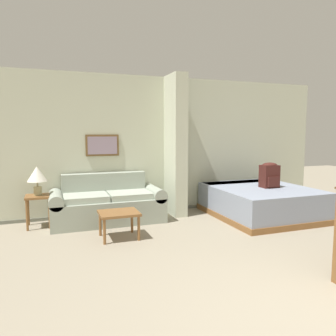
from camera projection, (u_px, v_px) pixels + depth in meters
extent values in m
cube|color=beige|center=(167.00, 145.00, 6.45)|extent=(6.73, 0.12, 2.60)
cube|color=slate|center=(168.00, 209.00, 6.52)|extent=(6.73, 0.02, 0.06)
cube|color=brown|center=(102.00, 145.00, 5.94)|extent=(0.60, 0.02, 0.39)
cube|color=gray|center=(103.00, 145.00, 5.93)|extent=(0.53, 0.01, 0.32)
cube|color=beige|center=(176.00, 145.00, 6.11)|extent=(0.24, 0.63, 2.60)
cube|color=#99A393|center=(108.00, 210.00, 5.65)|extent=(1.48, 0.84, 0.41)
cube|color=#99A393|center=(104.00, 184.00, 5.91)|extent=(1.48, 0.20, 0.41)
cube|color=#99A393|center=(56.00, 214.00, 5.37)|extent=(0.21, 0.84, 0.41)
cylinder|color=#99A393|center=(56.00, 199.00, 5.34)|extent=(0.23, 0.84, 0.23)
cube|color=#99A393|center=(154.00, 206.00, 5.94)|extent=(0.21, 0.84, 0.41)
cylinder|color=#99A393|center=(154.00, 193.00, 5.91)|extent=(0.23, 0.84, 0.23)
cube|color=#AAB5A4|center=(86.00, 198.00, 5.45)|extent=(0.72, 0.60, 0.10)
cube|color=#AAB5A4|center=(129.00, 195.00, 5.70)|extent=(0.72, 0.60, 0.10)
cube|color=brown|center=(119.00, 213.00, 4.77)|extent=(0.57, 0.49, 0.04)
cylinder|color=brown|center=(105.00, 232.00, 4.52)|extent=(0.04, 0.04, 0.36)
cylinder|color=brown|center=(139.00, 228.00, 4.69)|extent=(0.04, 0.04, 0.36)
cylinder|color=brown|center=(100.00, 224.00, 4.90)|extent=(0.04, 0.04, 0.36)
cylinder|color=brown|center=(132.00, 221.00, 5.07)|extent=(0.04, 0.04, 0.36)
cube|color=brown|center=(38.00, 196.00, 5.32)|extent=(0.39, 0.39, 0.04)
cylinder|color=brown|center=(27.00, 216.00, 5.14)|extent=(0.04, 0.04, 0.49)
cylinder|color=brown|center=(50.00, 214.00, 5.25)|extent=(0.04, 0.04, 0.49)
cylinder|color=brown|center=(28.00, 211.00, 5.45)|extent=(0.04, 0.04, 0.49)
cylinder|color=brown|center=(50.00, 209.00, 5.56)|extent=(0.04, 0.04, 0.49)
cylinder|color=tan|center=(38.00, 191.00, 5.31)|extent=(0.13, 0.13, 0.15)
cylinder|color=tan|center=(37.00, 184.00, 5.30)|extent=(0.02, 0.02, 0.08)
cone|color=white|center=(37.00, 174.00, 5.28)|extent=(0.31, 0.31, 0.24)
cube|color=brown|center=(260.00, 213.00, 6.07)|extent=(1.70, 1.93, 0.10)
cube|color=#8993A8|center=(261.00, 199.00, 6.04)|extent=(1.66, 1.89, 0.44)
cube|color=white|center=(240.00, 184.00, 6.70)|extent=(1.54, 0.36, 0.10)
cube|color=#471E19|center=(269.00, 176.00, 5.99)|extent=(0.31, 0.22, 0.41)
cube|color=#471E19|center=(274.00, 182.00, 5.88)|extent=(0.23, 0.03, 0.18)
ellipsoid|color=#471E19|center=(270.00, 165.00, 5.97)|extent=(0.30, 0.21, 0.10)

